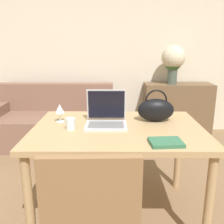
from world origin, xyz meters
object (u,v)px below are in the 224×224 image
(laptop, at_px, (106,115))
(drinking_glass, at_px, (71,124))
(handbag, at_px, (156,109))
(flower_vase, at_px, (173,60))
(couch, at_px, (53,123))
(wine_glass, at_px, (60,109))

(laptop, height_order, drinking_glass, laptop)
(laptop, height_order, handbag, laptop)
(flower_vase, bearing_deg, couch, -170.83)
(drinking_glass, bearing_deg, wine_glass, 121.54)
(flower_vase, bearing_deg, laptop, -117.28)
(laptop, bearing_deg, flower_vase, 62.72)
(wine_glass, bearing_deg, laptop, -7.72)
(couch, bearing_deg, handbag, -49.58)
(laptop, distance_m, handbag, 0.41)
(drinking_glass, relative_size, handbag, 0.30)
(couch, relative_size, laptop, 5.42)
(drinking_glass, xyz_separation_m, wine_glass, (-0.12, 0.19, 0.06))
(wine_glass, bearing_deg, flower_vase, 53.20)
(laptop, relative_size, wine_glass, 2.13)
(drinking_glass, bearing_deg, couch, 108.60)
(laptop, relative_size, handbag, 1.07)
(wine_glass, xyz_separation_m, handbag, (0.79, 0.03, -0.01))
(couch, height_order, handbag, handbag)
(handbag, height_order, flower_vase, flower_vase)
(wine_glass, distance_m, flower_vase, 2.20)
(couch, xyz_separation_m, laptop, (0.82, -1.52, 0.55))
(drinking_glass, relative_size, flower_vase, 0.16)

